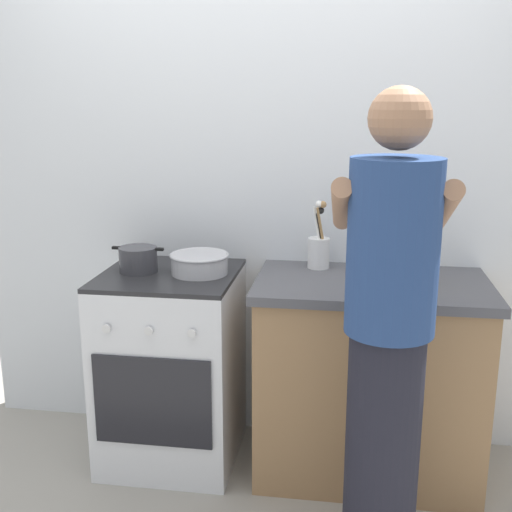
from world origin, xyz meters
name	(u,v)px	position (x,y,z in m)	size (l,w,h in m)	color
ground	(241,476)	(0.00, 0.00, 0.00)	(6.00, 6.00, 0.00)	gray
back_wall	(299,187)	(0.20, 0.50, 1.25)	(3.20, 0.10, 2.50)	silver
countertop	(368,378)	(0.55, 0.15, 0.45)	(1.00, 0.60, 0.90)	#99724C
stove_range	(172,366)	(-0.35, 0.15, 0.45)	(0.60, 0.62, 0.90)	silver
pot	(138,259)	(-0.49, 0.15, 0.96)	(0.24, 0.17, 0.11)	#38383D
mixing_bowl	(199,263)	(-0.21, 0.16, 0.95)	(0.27, 0.27, 0.09)	#B7B7BC
utensil_crock	(319,249)	(0.31, 0.34, 0.99)	(0.10, 0.10, 0.32)	silver
oil_bottle	(423,261)	(0.75, 0.14, 1.00)	(0.06, 0.06, 0.23)	gold
person	(388,342)	(0.59, -0.44, 0.86)	(0.41, 0.50, 1.70)	black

